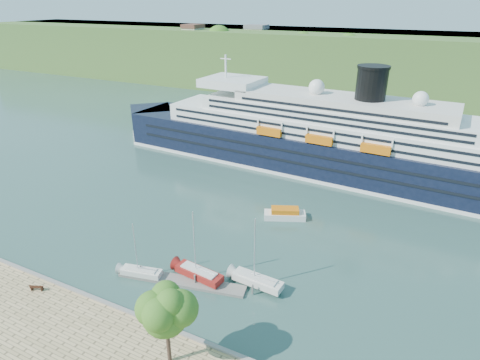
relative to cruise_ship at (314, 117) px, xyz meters
name	(u,v)px	position (x,y,z in m)	size (l,w,h in m)	color
ground	(120,313)	(-7.45, -56.93, -12.20)	(400.00, 400.00, 0.00)	#284741
far_hillside	(359,64)	(-7.45, 88.07, -0.20)	(400.00, 50.00, 24.00)	#335522
quay_coping	(117,307)	(-7.45, -57.13, -11.05)	(220.00, 0.50, 0.30)	slate
cruise_ship	(314,117)	(0.00, 0.00, 0.00)	(108.66, 15.82, 24.40)	black
park_bench	(37,287)	(-19.38, -59.20, -10.66)	(1.69, 0.69, 1.08)	#462314
promenade_tree	(166,323)	(3.16, -60.82, -5.92)	(6.38, 6.38, 10.57)	#36641A
floating_pontoon	(181,281)	(-3.80, -48.36, -11.99)	(18.48, 2.26, 0.41)	gray
sailboat_white_near	(139,252)	(-9.57, -49.85, -8.01)	(6.48, 1.80, 8.37)	silver
sailboat_red	(198,249)	(-1.86, -46.72, -7.04)	(7.99, 2.22, 10.33)	maroon
sailboat_white_far	(258,256)	(6.21, -44.53, -7.10)	(7.90, 2.19, 10.20)	silver
tender_launch	(285,213)	(2.88, -24.95, -11.17)	(7.48, 2.56, 2.07)	#D3670C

